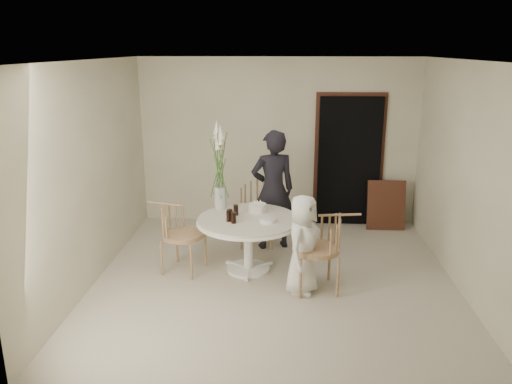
# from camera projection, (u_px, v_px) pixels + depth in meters

# --- Properties ---
(ground) EXTENTS (4.50, 4.50, 0.00)m
(ground) POSITION_uv_depth(u_px,v_px,m) (274.00, 279.00, 6.35)
(ground) COLOR #BCAEA0
(ground) RESTS_ON ground
(room_shell) EXTENTS (4.50, 4.50, 4.50)m
(room_shell) POSITION_uv_depth(u_px,v_px,m) (276.00, 155.00, 5.89)
(room_shell) COLOR silver
(room_shell) RESTS_ON ground
(doorway) EXTENTS (1.00, 0.10, 2.10)m
(doorway) POSITION_uv_depth(u_px,v_px,m) (349.00, 162.00, 8.09)
(doorway) COLOR black
(doorway) RESTS_ON ground
(door_trim) EXTENTS (1.12, 0.03, 2.22)m
(door_trim) POSITION_uv_depth(u_px,v_px,m) (349.00, 158.00, 8.11)
(door_trim) COLOR #57311E
(door_trim) RESTS_ON ground
(table) EXTENTS (1.33, 1.33, 0.73)m
(table) POSITION_uv_depth(u_px,v_px,m) (248.00, 226.00, 6.43)
(table) COLOR white
(table) RESTS_ON ground
(picture_frame) EXTENTS (0.60, 0.19, 0.80)m
(picture_frame) POSITION_uv_depth(u_px,v_px,m) (386.00, 205.00, 8.00)
(picture_frame) COLOR #57311E
(picture_frame) RESTS_ON ground
(chair_far) EXTENTS (0.54, 0.58, 0.94)m
(chair_far) POSITION_uv_depth(u_px,v_px,m) (257.00, 202.00, 7.45)
(chair_far) COLOR tan
(chair_far) RESTS_ON ground
(chair_right) EXTENTS (0.63, 0.59, 0.97)m
(chair_right) POSITION_uv_depth(u_px,v_px,m) (328.00, 241.00, 5.93)
(chair_right) COLOR tan
(chair_right) RESTS_ON ground
(chair_left) EXTENTS (0.63, 0.60, 0.92)m
(chair_left) POSITION_uv_depth(u_px,v_px,m) (174.00, 227.00, 6.47)
(chair_left) COLOR tan
(chair_left) RESTS_ON ground
(girl) EXTENTS (0.73, 0.58, 1.74)m
(girl) POSITION_uv_depth(u_px,v_px,m) (273.00, 190.00, 7.15)
(girl) COLOR black
(girl) RESTS_ON ground
(boy) EXTENTS (0.58, 0.69, 1.21)m
(boy) POSITION_uv_depth(u_px,v_px,m) (303.00, 245.00, 5.87)
(boy) COLOR white
(boy) RESTS_ON ground
(birthday_cake) EXTENTS (0.24, 0.24, 0.16)m
(birthday_cake) POSITION_uv_depth(u_px,v_px,m) (257.00, 208.00, 6.62)
(birthday_cake) COLOR silver
(birthday_cake) RESTS_ON table
(cola_tumbler_a) EXTENTS (0.07, 0.07, 0.14)m
(cola_tumbler_a) POSITION_uv_depth(u_px,v_px,m) (234.00, 218.00, 6.20)
(cola_tumbler_a) COLOR black
(cola_tumbler_a) RESTS_ON table
(cola_tumbler_b) EXTENTS (0.08, 0.08, 0.14)m
(cola_tumbler_b) POSITION_uv_depth(u_px,v_px,m) (229.00, 216.00, 6.27)
(cola_tumbler_b) COLOR black
(cola_tumbler_b) RESTS_ON table
(cola_tumbler_c) EXTENTS (0.08, 0.08, 0.15)m
(cola_tumbler_c) POSITION_uv_depth(u_px,v_px,m) (230.00, 215.00, 6.27)
(cola_tumbler_c) COLOR black
(cola_tumbler_c) RESTS_ON table
(cola_tumbler_d) EXTENTS (0.08, 0.08, 0.14)m
(cola_tumbler_d) POSITION_uv_depth(u_px,v_px,m) (236.00, 210.00, 6.49)
(cola_tumbler_d) COLOR black
(cola_tumbler_d) RESTS_ON table
(plate_stack) EXTENTS (0.20, 0.20, 0.05)m
(plate_stack) POSITION_uv_depth(u_px,v_px,m) (268.00, 220.00, 6.25)
(plate_stack) COLOR white
(plate_stack) RESTS_ON table
(flower_vase) EXTENTS (0.16, 0.16, 1.21)m
(flower_vase) POSITION_uv_depth(u_px,v_px,m) (220.00, 167.00, 6.62)
(flower_vase) COLOR #B8C1BD
(flower_vase) RESTS_ON table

